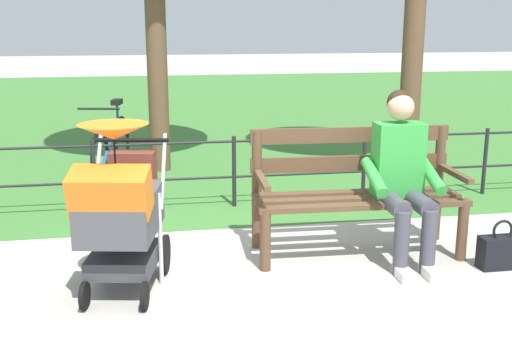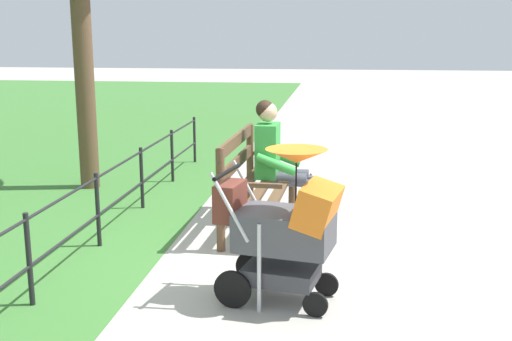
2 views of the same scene
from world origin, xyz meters
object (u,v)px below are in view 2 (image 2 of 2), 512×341
object	(u,v)px
person_on_bench	(278,158)
stroller	(286,224)
park_bench	(253,177)
handbag	(310,194)

from	to	relation	value
person_on_bench	stroller	bearing A→B (deg)	7.13
park_bench	stroller	distance (m)	1.83
person_on_bench	stroller	size ratio (longest dim) A/B	1.11
stroller	handbag	size ratio (longest dim) A/B	3.11
stroller	handbag	distance (m)	2.75
person_on_bench	stroller	distance (m)	2.07
park_bench	person_on_bench	world-z (taller)	person_on_bench
person_on_bench	handbag	distance (m)	0.92
person_on_bench	handbag	xyz separation A→B (m)	(-0.66, 0.32, -0.55)
park_bench	handbag	bearing A→B (deg)	150.27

